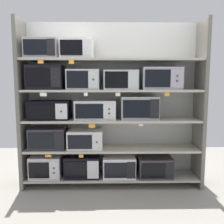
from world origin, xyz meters
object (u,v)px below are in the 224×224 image
microwave_7 (95,110)px  microwave_13 (43,49)px  microwave_4 (48,138)px  microwave_12 (161,78)px  microwave_14 (77,49)px  microwave_5 (85,139)px  microwave_1 (83,165)px  microwave_3 (155,166)px  microwave_0 (47,165)px  microwave_8 (139,108)px  microwave_6 (50,110)px  microwave_2 (119,166)px  microwave_10 (84,80)px  microwave_11 (120,80)px  microwave_9 (46,77)px

microwave_7 → microwave_13: microwave_13 is taller
microwave_4 → microwave_12: size_ratio=0.93×
microwave_14 → microwave_7: bearing=-0.0°
microwave_5 → microwave_13: 1.39m
microwave_1 → microwave_13: (-0.53, -0.00, 1.66)m
microwave_3 → microwave_0: bearing=180.0°
microwave_0 → microwave_12: size_ratio=0.81×
microwave_8 → microwave_6: bearing=-180.0°
microwave_1 → microwave_5: 0.40m
microwave_1 → microwave_3: microwave_1 is taller
microwave_2 → microwave_8: (0.29, -0.00, 0.86)m
microwave_2 → microwave_5: bearing=-180.0°
microwave_3 → microwave_10: 1.63m
microwave_8 → microwave_2: bearing=180.0°
microwave_5 → microwave_8: (0.77, -0.00, 0.45)m
microwave_2 → microwave_11: (0.02, -0.00, 1.25)m
microwave_2 → microwave_8: bearing=-0.0°
microwave_9 → microwave_14: (0.44, -0.00, 0.39)m
microwave_3 → microwave_4: (-1.55, 0.00, 0.43)m
microwave_5 → microwave_11: size_ratio=1.05×
microwave_3 → microwave_11: bearing=-180.0°
microwave_5 → microwave_12: size_ratio=0.90×
microwave_9 → microwave_3: bearing=-0.0°
microwave_6 → microwave_14: bearing=0.0°
microwave_5 → microwave_14: 1.27m
microwave_6 → microwave_12: bearing=0.0°
microwave_1 → microwave_12: (1.12, -0.00, 1.26)m
microwave_1 → microwave_9: (-0.50, 0.00, 1.28)m
microwave_14 → microwave_10: bearing=-0.2°
microwave_1 → microwave_14: bearing=-180.0°
microwave_11 → microwave_14: 0.73m
microwave_3 → microwave_12: microwave_12 is taller
microwave_7 → microwave_1: bearing=180.0°
microwave_7 → microwave_10: size_ratio=1.29×
microwave_0 → microwave_13: (-0.00, -0.00, 1.66)m
microwave_0 → microwave_10: 1.36m
microwave_7 → microwave_11: (0.36, -0.00, 0.42)m
microwave_7 → microwave_9: microwave_9 is taller
microwave_4 → microwave_1: bearing=0.0°
microwave_8 → microwave_9: microwave_9 is taller
microwave_6 → microwave_10: (0.49, -0.00, 0.43)m
microwave_13 → microwave_9: bearing=0.2°
microwave_0 → microwave_11: (1.07, -0.00, 1.24)m
microwave_12 → microwave_14: size_ratio=1.24×
microwave_1 → microwave_10: 1.25m
microwave_5 → microwave_13: bearing=-180.0°
microwave_1 → microwave_7: (0.19, -0.00, 0.82)m
microwave_14 → microwave_2: bearing=0.0°
microwave_7 → microwave_10: microwave_10 is taller
microwave_13 → microwave_0: bearing=2.4°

